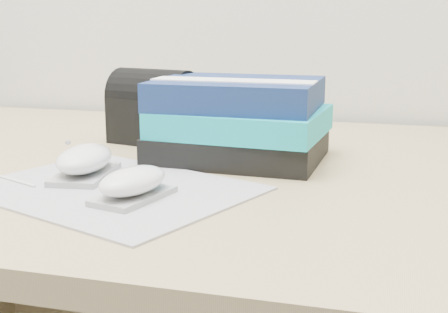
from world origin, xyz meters
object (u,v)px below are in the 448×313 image
(mouse_rear, at_px, (85,161))
(book_stack, at_px, (239,120))
(mouse_front, at_px, (133,183))
(desk, at_px, (326,312))
(pouch, at_px, (154,107))

(mouse_rear, distance_m, book_stack, 0.23)
(mouse_front, bearing_deg, mouse_rear, 143.36)
(mouse_rear, relative_size, book_stack, 0.49)
(mouse_rear, xyz_separation_m, book_stack, (0.16, 0.16, 0.03))
(desk, bearing_deg, pouch, 168.58)
(desk, height_order, mouse_rear, mouse_rear)
(desk, xyz_separation_m, pouch, (-0.30, 0.06, 0.29))
(mouse_front, height_order, book_stack, book_stack)
(desk, relative_size, pouch, 11.06)
(book_stack, relative_size, pouch, 1.70)
(desk, relative_size, mouse_rear, 13.31)
(book_stack, xyz_separation_m, pouch, (-0.16, 0.08, 0.00))
(desk, xyz_separation_m, book_stack, (-0.13, -0.02, 0.29))
(book_stack, bearing_deg, pouch, 153.19)
(desk, xyz_separation_m, mouse_rear, (-0.29, -0.18, 0.26))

